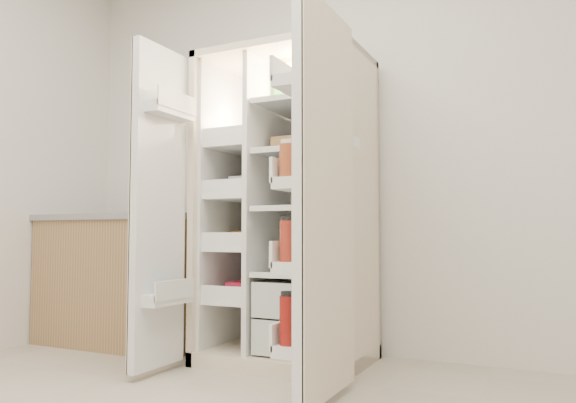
% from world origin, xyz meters
% --- Properties ---
extents(wall_back, '(4.00, 0.02, 2.70)m').
position_xyz_m(wall_back, '(0.00, 2.00, 1.35)').
color(wall_back, silver).
rests_on(wall_back, floor).
extents(refrigerator, '(0.92, 0.70, 1.80)m').
position_xyz_m(refrigerator, '(-0.18, 1.65, 0.74)').
color(refrigerator, beige).
rests_on(refrigerator, floor).
extents(freezer_door, '(0.15, 0.40, 1.72)m').
position_xyz_m(freezer_door, '(-0.70, 1.05, 0.89)').
color(freezer_door, white).
rests_on(freezer_door, floor).
extents(fridge_door, '(0.17, 0.58, 1.72)m').
position_xyz_m(fridge_door, '(0.28, 0.96, 0.87)').
color(fridge_door, white).
rests_on(fridge_door, floor).
extents(kitchen_counter, '(1.20, 0.64, 0.87)m').
position_xyz_m(kitchen_counter, '(-1.41, 1.60, 0.44)').
color(kitchen_counter, '#A57B52').
rests_on(kitchen_counter, floor).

